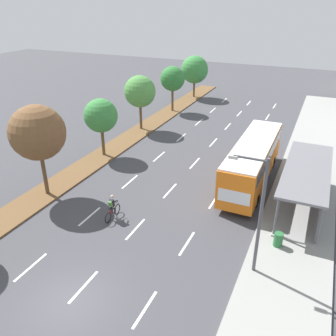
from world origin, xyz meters
name	(u,v)px	position (x,y,z in m)	size (l,w,h in m)	color
ground_plane	(70,302)	(0.00, 0.00, 0.00)	(140.00, 140.00, 0.00)	#424247
median_strip	(129,138)	(-8.30, 20.00, 0.06)	(2.60, 52.00, 0.12)	brown
sidewalk_right	(308,169)	(9.25, 20.00, 0.07)	(4.50, 52.00, 0.15)	gray
lane_divider_left	(159,156)	(-3.50, 17.27, 0.00)	(0.14, 45.54, 0.01)	white
lane_divider_center	(195,163)	(0.00, 17.27, 0.00)	(0.14, 45.54, 0.01)	white
lane_divider_right	(234,170)	(3.50, 17.27, 0.00)	(0.14, 45.54, 0.01)	white
bus_shelter	(309,184)	(9.53, 13.53, 1.87)	(2.90, 9.41, 2.86)	gray
bus	(253,158)	(5.25, 15.77, 2.07)	(2.54, 11.29, 3.37)	orange
cyclist	(112,208)	(-1.96, 6.96, 0.79)	(0.46, 1.82, 1.71)	black
median_tree_second	(37,133)	(-8.06, 7.64, 4.86)	(3.86, 3.86, 6.68)	brown
median_tree_third	(101,116)	(-8.24, 15.39, 3.82)	(2.99, 2.99, 5.22)	brown
median_tree_fourth	(140,92)	(-8.50, 23.13, 4.22)	(3.36, 3.36, 5.80)	brown
median_tree_fifth	(173,79)	(-8.10, 30.88, 4.14)	(3.03, 3.03, 5.55)	brown
median_tree_farthest	(195,70)	(-8.07, 38.63, 3.97)	(3.85, 3.85, 5.79)	brown
streetlight	(258,209)	(7.42, 5.70, 3.89)	(1.91, 0.24, 6.50)	#4C4C51
trash_bin	(278,239)	(8.45, 8.31, 0.57)	(0.52, 0.52, 0.85)	#286B38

